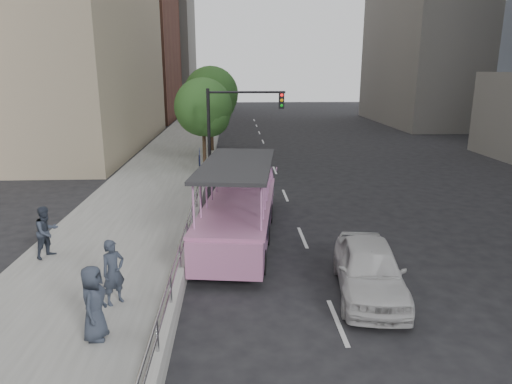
% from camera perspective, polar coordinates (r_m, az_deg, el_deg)
% --- Properties ---
extents(ground, '(160.00, 160.00, 0.00)m').
position_cam_1_polar(ground, '(13.64, 4.10, -11.69)').
color(ground, black).
extents(sidewalk, '(5.50, 80.00, 0.30)m').
position_cam_1_polar(sidewalk, '(23.28, -13.07, -0.28)').
color(sidewalk, '#9A9A94').
rests_on(sidewalk, ground).
extents(kerb_wall, '(0.24, 30.00, 0.36)m').
position_cam_1_polar(kerb_wall, '(15.27, -8.56, -6.86)').
color(kerb_wall, '#B0B0AB').
rests_on(kerb_wall, sidewalk).
extents(guardrail, '(0.07, 22.00, 0.71)m').
position_cam_1_polar(guardrail, '(15.04, -8.66, -4.52)').
color(guardrail, '#A7A6AB').
rests_on(guardrail, kerb_wall).
extents(duck_boat, '(3.31, 9.39, 3.05)m').
position_cam_1_polar(duck_boat, '(17.33, -1.84, -1.75)').
color(duck_boat, black).
rests_on(duck_boat, ground).
extents(car, '(2.37, 4.61, 1.50)m').
position_cam_1_polar(car, '(13.30, 13.98, -9.29)').
color(car, silver).
rests_on(car, ground).
extents(pedestrian_near, '(0.73, 0.74, 1.72)m').
position_cam_1_polar(pedestrian_near, '(12.29, -17.40, -9.53)').
color(pedestrian_near, '#282F3C').
rests_on(pedestrian_near, sidewalk).
extents(pedestrian_mid, '(0.96, 1.03, 1.68)m').
position_cam_1_polar(pedestrian_mid, '(16.03, -24.70, -4.54)').
color(pedestrian_mid, '#282F3C').
rests_on(pedestrian_mid, sidewalk).
extents(pedestrian_far, '(0.59, 0.87, 1.73)m').
position_cam_1_polar(pedestrian_far, '(10.92, -19.64, -12.94)').
color(pedestrian_far, '#282F3C').
rests_on(pedestrian_far, sidewalk).
extents(parking_sign, '(0.10, 0.66, 2.95)m').
position_cam_1_polar(parking_sign, '(19.42, -6.99, 2.12)').
color(parking_sign, black).
rests_on(parking_sign, ground).
extents(traffic_signal, '(4.20, 0.32, 5.20)m').
position_cam_1_polar(traffic_signal, '(24.74, -3.15, 8.88)').
color(traffic_signal, black).
rests_on(traffic_signal, ground).
extents(street_tree_near, '(3.52, 3.52, 5.72)m').
position_cam_1_polar(street_tree_near, '(28.18, -6.42, 10.20)').
color(street_tree_near, '#3B251A').
rests_on(street_tree_near, ground).
extents(street_tree_far, '(3.97, 3.97, 6.45)m').
position_cam_1_polar(street_tree_far, '(34.11, -5.48, 11.86)').
color(street_tree_far, '#3B251A').
rests_on(street_tree_far, ground).
extents(midrise_brick, '(18.00, 16.00, 26.00)m').
position_cam_1_polar(midrise_brick, '(62.70, -19.20, 20.50)').
color(midrise_brick, brown).
rests_on(midrise_brick, ground).
extents(midrise_stone_b, '(16.00, 14.00, 20.00)m').
position_cam_1_polar(midrise_stone_b, '(77.56, -14.14, 17.41)').
color(midrise_stone_b, slate).
rests_on(midrise_stone_b, ground).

